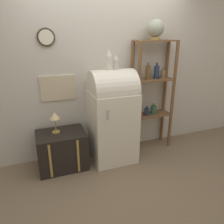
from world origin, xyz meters
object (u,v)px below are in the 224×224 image
(globe, at_px, (156,29))
(suitcase_trunk, at_px, (62,150))
(vase_left, at_px, (109,60))
(vase_center, at_px, (116,62))
(desk_lamp, at_px, (55,117))
(refrigerator, at_px, (112,115))

(globe, bearing_deg, suitcase_trunk, -176.26)
(vase_left, bearing_deg, suitcase_trunk, 179.96)
(vase_left, relative_size, vase_center, 1.38)
(globe, bearing_deg, desk_lamp, -177.84)
(suitcase_trunk, height_order, vase_left, vase_left)
(vase_left, xyz_separation_m, vase_center, (0.10, -0.01, -0.04))
(vase_center, height_order, desk_lamp, vase_center)
(vase_center, distance_m, desk_lamp, 1.12)
(vase_center, bearing_deg, globe, 9.12)
(suitcase_trunk, xyz_separation_m, globe, (1.46, 0.10, 1.62))
(globe, distance_m, vase_center, 0.78)
(globe, distance_m, desk_lamp, 1.89)
(refrigerator, distance_m, globe, 1.37)
(suitcase_trunk, relative_size, globe, 2.37)
(suitcase_trunk, bearing_deg, refrigerator, -1.14)
(refrigerator, distance_m, suitcase_trunk, 0.88)
(suitcase_trunk, relative_size, vase_left, 2.40)
(refrigerator, bearing_deg, desk_lamp, 176.24)
(globe, xyz_separation_m, vase_left, (-0.74, -0.10, -0.40))
(suitcase_trunk, bearing_deg, vase_left, -0.04)
(refrigerator, distance_m, desk_lamp, 0.82)
(suitcase_trunk, relative_size, vase_center, 3.31)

